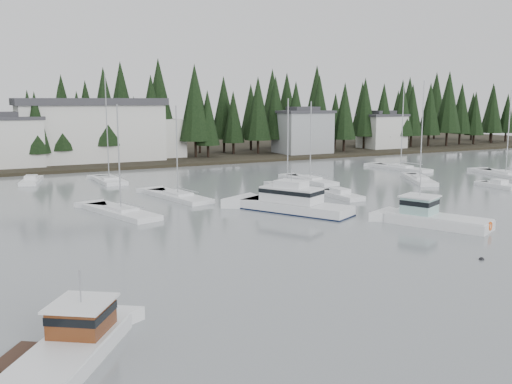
{
  "coord_description": "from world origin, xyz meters",
  "views": [
    {
      "loc": [
        -25.33,
        -20.02,
        11.2
      ],
      "look_at": [
        -0.78,
        27.38,
        2.5
      ],
      "focal_mm": 40.0,
      "sensor_mm": 36.0,
      "label": 1
    }
  ],
  "objects_px": {
    "cabin_cruiser_center": "(294,205)",
    "runabout_1": "(340,196)",
    "harbor_inn": "(102,130)",
    "sailboat_1": "(505,176)",
    "house_west": "(12,141)",
    "lobster_boat_teal": "(433,219)",
    "lobster_boat_brown": "(68,350)",
    "sailboat_2": "(109,181)",
    "runabout_3": "(31,182)",
    "runabout_2": "(499,186)",
    "house_east_a": "(303,131)",
    "sailboat_8": "(310,182)",
    "sailboat_3": "(401,169)",
    "sailboat_5": "(420,181)",
    "house_east_b": "(382,130)",
    "sailboat_6": "(121,214)",
    "sailboat_7": "(178,198)",
    "sailboat_9": "(287,191)"
  },
  "relations": [
    {
      "from": "sailboat_2",
      "to": "sailboat_6",
      "type": "distance_m",
      "value": 23.12
    },
    {
      "from": "house_east_a",
      "to": "runabout_2",
      "type": "xyz_separation_m",
      "value": [
        -0.21,
        -48.07,
        -4.77
      ]
    },
    {
      "from": "sailboat_6",
      "to": "sailboat_8",
      "type": "xyz_separation_m",
      "value": [
        28.65,
        10.27,
        0.01
      ]
    },
    {
      "from": "harbor_inn",
      "to": "house_east_b",
      "type": "bearing_deg",
      "value": -2.2
    },
    {
      "from": "house_east_a",
      "to": "sailboat_8",
      "type": "bearing_deg",
      "value": -120.35
    },
    {
      "from": "lobster_boat_brown",
      "to": "runabout_3",
      "type": "bearing_deg",
      "value": 30.13
    },
    {
      "from": "sailboat_1",
      "to": "runabout_2",
      "type": "relative_size",
      "value": 2.5
    },
    {
      "from": "sailboat_5",
      "to": "cabin_cruiser_center",
      "type": "bearing_deg",
      "value": 140.63
    },
    {
      "from": "house_east_a",
      "to": "sailboat_6",
      "type": "xyz_separation_m",
      "value": [
        -47.83,
        -43.03,
        -4.86
      ]
    },
    {
      "from": "sailboat_7",
      "to": "runabout_2",
      "type": "relative_size",
      "value": 2.14
    },
    {
      "from": "harbor_inn",
      "to": "sailboat_7",
      "type": "bearing_deg",
      "value": -91.1
    },
    {
      "from": "runabout_1",
      "to": "sailboat_9",
      "type": "bearing_deg",
      "value": 26.7
    },
    {
      "from": "lobster_boat_teal",
      "to": "runabout_3",
      "type": "height_order",
      "value": "lobster_boat_teal"
    },
    {
      "from": "runabout_2",
      "to": "sailboat_5",
      "type": "bearing_deg",
      "value": 28.88
    },
    {
      "from": "sailboat_5",
      "to": "lobster_boat_teal",
      "type": "bearing_deg",
      "value": 167.89
    },
    {
      "from": "house_east_a",
      "to": "house_east_b",
      "type": "bearing_deg",
      "value": 5.19
    },
    {
      "from": "sailboat_5",
      "to": "sailboat_7",
      "type": "bearing_deg",
      "value": 114.94
    },
    {
      "from": "sailboat_3",
      "to": "house_east_a",
      "type": "bearing_deg",
      "value": -3.07
    },
    {
      "from": "lobster_boat_teal",
      "to": "runabout_3",
      "type": "xyz_separation_m",
      "value": [
        -29.09,
        44.86,
        -0.46
      ]
    },
    {
      "from": "sailboat_6",
      "to": "sailboat_7",
      "type": "height_order",
      "value": "sailboat_6"
    },
    {
      "from": "runabout_2",
      "to": "harbor_inn",
      "type": "bearing_deg",
      "value": 34.91
    },
    {
      "from": "sailboat_2",
      "to": "harbor_inn",
      "type": "bearing_deg",
      "value": -13.38
    },
    {
      "from": "harbor_inn",
      "to": "runabout_3",
      "type": "xyz_separation_m",
      "value": [
        -14.31,
        -20.39,
        -5.64
      ]
    },
    {
      "from": "sailboat_3",
      "to": "sailboat_5",
      "type": "distance_m",
      "value": 13.33
    },
    {
      "from": "house_east_b",
      "to": "sailboat_8",
      "type": "xyz_separation_m",
      "value": [
        -41.19,
        -34.76,
        -4.35
      ]
    },
    {
      "from": "house_east_a",
      "to": "sailboat_8",
      "type": "distance_m",
      "value": 38.27
    },
    {
      "from": "lobster_boat_teal",
      "to": "sailboat_1",
      "type": "bearing_deg",
      "value": -83.94
    },
    {
      "from": "sailboat_2",
      "to": "sailboat_6",
      "type": "bearing_deg",
      "value": 167.27
    },
    {
      "from": "house_west",
      "to": "lobster_boat_teal",
      "type": "distance_m",
      "value": 68.84
    },
    {
      "from": "cabin_cruiser_center",
      "to": "runabout_1",
      "type": "distance_m",
      "value": 10.71
    },
    {
      "from": "lobster_boat_brown",
      "to": "sailboat_7",
      "type": "height_order",
      "value": "sailboat_7"
    },
    {
      "from": "sailboat_9",
      "to": "house_east_b",
      "type": "bearing_deg",
      "value": -34.4
    },
    {
      "from": "sailboat_3",
      "to": "runabout_1",
      "type": "xyz_separation_m",
      "value": [
        -24.09,
        -16.99,
        0.06
      ]
    },
    {
      "from": "sailboat_3",
      "to": "sailboat_6",
      "type": "xyz_separation_m",
      "value": [
        -49.18,
        -15.28,
        -0.02
      ]
    },
    {
      "from": "house_east_b",
      "to": "sailboat_8",
      "type": "bearing_deg",
      "value": -139.84
    },
    {
      "from": "sailboat_6",
      "to": "runabout_3",
      "type": "height_order",
      "value": "sailboat_6"
    },
    {
      "from": "house_east_b",
      "to": "sailboat_2",
      "type": "height_order",
      "value": "sailboat_2"
    },
    {
      "from": "lobster_boat_brown",
      "to": "sailboat_2",
      "type": "distance_m",
      "value": 55.17
    },
    {
      "from": "sailboat_9",
      "to": "house_east_a",
      "type": "bearing_deg",
      "value": -18.58
    },
    {
      "from": "lobster_boat_teal",
      "to": "sailboat_3",
      "type": "height_order",
      "value": "sailboat_3"
    },
    {
      "from": "sailboat_8",
      "to": "sailboat_5",
      "type": "bearing_deg",
      "value": -117.97
    },
    {
      "from": "sailboat_3",
      "to": "runabout_3",
      "type": "distance_m",
      "value": 55.86
    },
    {
      "from": "lobster_boat_brown",
      "to": "runabout_1",
      "type": "bearing_deg",
      "value": -15.89
    },
    {
      "from": "harbor_inn",
      "to": "sailboat_1",
      "type": "xyz_separation_m",
      "value": [
        48.55,
        -45.4,
        -5.72
      ]
    },
    {
      "from": "lobster_boat_teal",
      "to": "house_west",
      "type": "bearing_deg",
      "value": 1.32
    },
    {
      "from": "house_east_a",
      "to": "house_east_b",
      "type": "xyz_separation_m",
      "value": [
        22.0,
        2.0,
        -0.5
      ]
    },
    {
      "from": "house_west",
      "to": "lobster_boat_brown",
      "type": "xyz_separation_m",
      "value": [
        -3.86,
        -74.61,
        -4.18
      ]
    },
    {
      "from": "house_east_a",
      "to": "house_west",
      "type": "bearing_deg",
      "value": 178.94
    },
    {
      "from": "sailboat_3",
      "to": "sailboat_5",
      "type": "relative_size",
      "value": 1.01
    },
    {
      "from": "house_east_a",
      "to": "harbor_inn",
      "type": "height_order",
      "value": "harbor_inn"
    }
  ]
}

